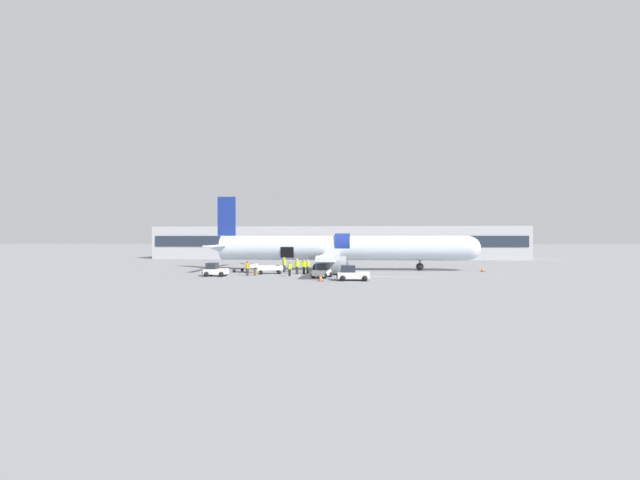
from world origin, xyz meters
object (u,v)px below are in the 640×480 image
Objects in this scene: baggage_cart_loading at (271,270)px; ground_crew_driver at (297,266)px; ground_crew_helper at (304,266)px; baggage_tug_mid at (352,274)px; ground_crew_loader_a at (247,268)px; suitcase_on_tarmac_upright at (256,272)px; airplane at (339,249)px; baggage_tug_lead at (215,270)px; ground_crew_supervisor at (284,264)px; ground_crew_loader_b at (290,269)px; ground_crew_marshal at (308,266)px; baggage_cart_queued at (245,268)px; baggage_tug_rear at (322,272)px.

ground_crew_driver is (3.18, -0.36, 0.47)m from baggage_cart_loading.
baggage_tug_mid is at bearing -52.56° from ground_crew_helper.
ground_crew_loader_a is 5.74m from ground_crew_driver.
baggage_tug_mid reaches higher than suitcase_on_tarmac_upright.
airplane is 16.93m from baggage_tug_lead.
baggage_cart_loading is 2.12× the size of ground_crew_supervisor.
baggage_tug_mid is 8.17m from ground_crew_loader_b.
ground_crew_loader_b is (-5.13, -9.46, -1.97)m from airplane.
baggage_cart_loading is 2.39× the size of ground_crew_marshal.
suitcase_on_tarmac_upright is at bearing -117.71° from baggage_cart_loading.
ground_crew_supervisor reaches higher than ground_crew_marshal.
baggage_cart_loading is at bearing -139.16° from airplane.
ground_crew_marshal reaches higher than baggage_cart_loading.
ground_crew_loader_a is 0.90× the size of ground_crew_driver.
baggage_tug_rear is at bearing -32.09° from baggage_cart_queued.
ground_crew_loader_b is 0.93× the size of ground_crew_helper.
baggage_tug_mid is 1.77× the size of ground_crew_supervisor.
ground_crew_helper is at bearing 45.94° from ground_crew_driver.
ground_crew_loader_a reaches higher than ground_crew_loader_b.
ground_crew_supervisor is 1.10× the size of ground_crew_helper.
baggage_tug_rear is 3.22× the size of suitcase_on_tarmac_upright.
baggage_tug_lead is at bearing 176.46° from baggage_tug_rear.
ground_crew_supervisor is at bearing 128.35° from baggage_tug_rear.
baggage_tug_lead is 8.26m from ground_crew_loader_b.
ground_crew_driver reaches higher than ground_crew_marshal.
ground_crew_driver is at bearing 21.83° from ground_crew_loader_a.
baggage_tug_rear is 0.69× the size of baggage_cart_loading.
ground_crew_loader_b is at bearing -74.04° from ground_crew_supervisor.
baggage_tug_rear is at bearing -49.99° from ground_crew_driver.
ground_crew_supervisor reaches higher than baggage_cart_queued.
baggage_cart_queued reaches higher than suitcase_on_tarmac_upright.
ground_crew_helper is (0.71, 0.73, -0.08)m from ground_crew_driver.
baggage_cart_loading is 2.38× the size of ground_crew_loader_a.
airplane reaches higher than ground_crew_helper.
ground_crew_supervisor is (3.35, 4.86, 0.11)m from ground_crew_loader_a.
baggage_cart_loading is at bearing 49.23° from ground_crew_loader_a.
baggage_tug_mid is 15.99m from baggage_cart_queued.
baggage_cart_queued is 2.22× the size of ground_crew_helper.
ground_crew_loader_a is 6.68m from ground_crew_helper.
ground_crew_helper is at bearing 127.44° from baggage_tug_mid.
airplane is at bearing 56.95° from ground_crew_driver.
baggage_tug_rear is (-1.42, -10.91, -2.17)m from airplane.
baggage_cart_queued is at bearing 160.25° from ground_crew_driver.
ground_crew_loader_a is (3.42, 0.94, 0.24)m from baggage_tug_lead.
ground_crew_helper is at bearing 25.39° from ground_crew_loader_a.
ground_crew_supervisor reaches higher than baggage_cart_loading.
baggage_tug_mid reaches higher than baggage_tug_rear.
ground_crew_loader_b is (-3.71, 1.44, 0.20)m from baggage_tug_rear.
baggage_tug_lead is at bearing -154.29° from ground_crew_marshal.
baggage_cart_queued is at bearing -176.31° from ground_crew_supervisor.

